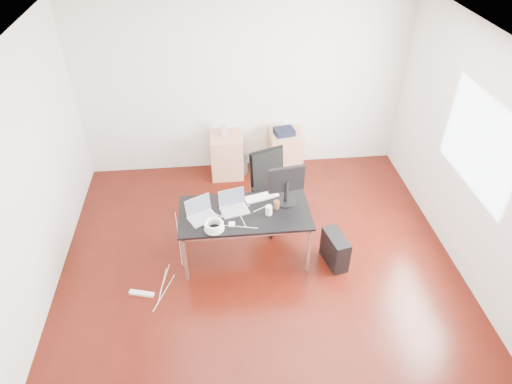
{
  "coord_description": "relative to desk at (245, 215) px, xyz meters",
  "views": [
    {
      "loc": [
        -0.46,
        -3.96,
        4.26
      ],
      "look_at": [
        0.0,
        0.55,
        0.85
      ],
      "focal_mm": 32.0,
      "sensor_mm": 36.0,
      "label": 1
    }
  ],
  "objects": [
    {
      "name": "pc_tower",
      "position": [
        1.12,
        -0.24,
        -0.46
      ],
      "size": [
        0.29,
        0.48,
        0.44
      ],
      "primitive_type": "cube",
      "rotation": [
        0.0,
        0.0,
        0.22
      ],
      "color": "black",
      "rests_on": "ground"
    },
    {
      "name": "filing_cabinet_right",
      "position": [
        0.81,
        1.91,
        -0.33
      ],
      "size": [
        0.5,
        0.5,
        0.7
      ],
      "primitive_type": "cube",
      "color": "tan",
      "rests_on": "ground"
    },
    {
      "name": "monitor",
      "position": [
        0.52,
        0.16,
        0.34
      ],
      "size": [
        0.45,
        0.26,
        0.51
      ],
      "rotation": [
        0.0,
        0.0,
        0.16
      ],
      "color": "black",
      "rests_on": "desk"
    },
    {
      "name": "laptop_left",
      "position": [
        -0.53,
        -0.04,
        0.11
      ],
      "size": [
        0.41,
        0.38,
        0.23
      ],
      "rotation": [
        0.0,
        0.0,
        0.49
      ],
      "color": "silver",
      "rests_on": "desk"
    },
    {
      "name": "keyboard",
      "position": [
        0.24,
        0.26,
        0.06
      ],
      "size": [
        0.46,
        0.25,
        0.02
      ],
      "primitive_type": "cube",
      "rotation": [
        0.0,
        0.0,
        0.26
      ],
      "color": "white",
      "rests_on": "desk"
    },
    {
      "name": "cable_coil",
      "position": [
        -0.38,
        -0.28,
        0.11
      ],
      "size": [
        0.24,
        0.24,
        0.11
      ],
      "rotation": [
        0.0,
        0.0,
        -0.05
      ],
      "color": "white",
      "rests_on": "desk"
    },
    {
      "name": "office_chair",
      "position": [
        0.42,
        0.65,
        -0.07
      ],
      "size": [
        0.62,
        0.63,
        1.08
      ],
      "rotation": [
        0.0,
        0.0,
        0.37
      ],
      "color": "black",
      "rests_on": "ground"
    },
    {
      "name": "speaker",
      "position": [
        -0.16,
        1.94,
        0.11
      ],
      "size": [
        0.1,
        0.09,
        0.18
      ],
      "primitive_type": "cube",
      "rotation": [
        0.0,
        0.0,
        0.1
      ],
      "color": "#9E9E9E",
      "rests_on": "filing_cabinet_left"
    },
    {
      "name": "room_shell",
      "position": [
        0.2,
        -0.32,
        0.73
      ],
      "size": [
        5.0,
        5.0,
        5.0
      ],
      "color": "#350B06",
      "rests_on": "ground"
    },
    {
      "name": "navy_garment",
      "position": [
        0.77,
        1.88,
        0.07
      ],
      "size": [
        0.34,
        0.29,
        0.09
      ],
      "primitive_type": "cube",
      "rotation": [
        0.0,
        0.0,
        0.19
      ],
      "color": "black",
      "rests_on": "filing_cabinet_right"
    },
    {
      "name": "power_strip",
      "position": [
        -1.29,
        -0.54,
        -0.66
      ],
      "size": [
        0.3,
        0.14,
        0.04
      ],
      "primitive_type": "cube",
      "rotation": [
        0.0,
        0.0,
        -0.28
      ],
      "color": "white",
      "rests_on": "ground"
    },
    {
      "name": "filing_cabinet_left",
      "position": [
        -0.14,
        1.91,
        -0.33
      ],
      "size": [
        0.5,
        0.5,
        0.7
      ],
      "primitive_type": "cube",
      "color": "tan",
      "rests_on": "ground"
    },
    {
      "name": "power_adapter",
      "position": [
        -0.17,
        -0.23,
        0.07
      ],
      "size": [
        0.08,
        0.08,
        0.03
      ],
      "primitive_type": "cube",
      "rotation": [
        0.0,
        0.0,
        -0.12
      ],
      "color": "white",
      "rests_on": "desk"
    },
    {
      "name": "cup_brown",
      "position": [
        0.39,
        0.05,
        0.1
      ],
      "size": [
        0.1,
        0.1,
        0.1
      ],
      "primitive_type": "cylinder",
      "rotation": [
        0.0,
        0.0,
        0.38
      ],
      "color": "brown",
      "rests_on": "desk"
    },
    {
      "name": "wastebasket",
      "position": [
        0.08,
        1.93,
        -0.54
      ],
      "size": [
        0.26,
        0.26,
        0.28
      ],
      "primitive_type": "cylinder",
      "rotation": [
        0.0,
        0.0,
        0.07
      ],
      "color": "black",
      "rests_on": "ground"
    },
    {
      "name": "laptop_right",
      "position": [
        -0.13,
        0.07,
        0.11
      ],
      "size": [
        0.38,
        0.33,
        0.23
      ],
      "rotation": [
        0.0,
        0.0,
        0.25
      ],
      "color": "silver",
      "rests_on": "desk"
    },
    {
      "name": "cup_white",
      "position": [
        0.28,
        -0.07,
        0.11
      ],
      "size": [
        0.1,
        0.1,
        0.12
      ],
      "primitive_type": "cylinder",
      "rotation": [
        0.0,
        0.0,
        0.31
      ],
      "color": "white",
      "rests_on": "desk"
    },
    {
      "name": "desk",
      "position": [
        0.0,
        0.0,
        0.0
      ],
      "size": [
        1.6,
        0.8,
        0.73
      ],
      "color": "black",
      "rests_on": "ground"
    }
  ]
}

